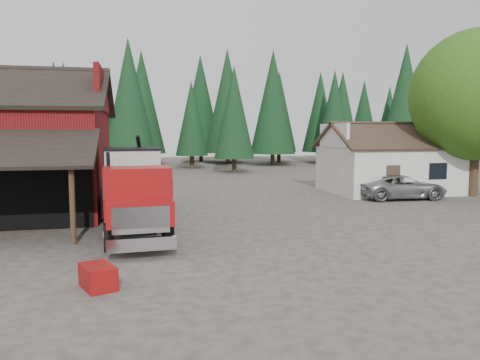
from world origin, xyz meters
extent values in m
plane|color=#413A33|center=(0.00, 0.00, 0.00)|extent=(120.00, 120.00, 0.00)
cube|color=maroon|center=(-5.00, 10.00, 6.00)|extent=(0.25, 7.00, 2.00)
cylinder|color=#382619|center=(-5.60, 2.10, 1.40)|extent=(0.20, 0.20, 2.80)
cube|color=silver|center=(13.00, 13.00, 1.50)|extent=(8.00, 6.00, 3.00)
cube|color=#38281E|center=(13.00, 11.50, 3.75)|extent=(8.60, 3.42, 1.80)
cube|color=#38281E|center=(13.00, 14.50, 3.75)|extent=(8.60, 3.42, 1.80)
cube|color=silver|center=(9.00, 13.00, 3.75)|extent=(0.20, 4.20, 1.50)
cube|color=silver|center=(17.00, 13.00, 3.75)|extent=(0.20, 4.20, 1.50)
cube|color=#38281E|center=(11.50, 9.98, 1.00)|extent=(0.90, 0.06, 2.00)
cube|color=black|center=(14.50, 9.98, 1.60)|extent=(1.20, 0.06, 1.00)
cylinder|color=#382619|center=(17.00, 10.00, 1.60)|extent=(0.60, 0.60, 3.20)
sphere|color=#285A14|center=(17.00, 10.00, 6.20)|extent=(8.00, 8.00, 8.00)
sphere|color=#285A14|center=(15.80, 10.80, 5.00)|extent=(4.40, 4.40, 4.40)
cylinder|color=#382619|center=(6.00, 30.00, 0.80)|extent=(0.44, 0.44, 1.60)
cone|color=black|center=(6.00, 30.00, 5.90)|extent=(3.96, 3.96, 9.00)
cylinder|color=#382619|center=(22.00, 26.00, 0.80)|extent=(0.44, 0.44, 1.60)
cone|color=black|center=(22.00, 26.00, 6.90)|extent=(4.84, 4.84, 11.00)
cylinder|color=#382619|center=(-4.00, 34.00, 0.80)|extent=(0.44, 0.44, 1.60)
cone|color=black|center=(-4.00, 34.00, 7.40)|extent=(5.28, 5.28, 12.00)
cylinder|color=black|center=(-4.31, 0.77, 0.51)|extent=(0.38, 1.04, 1.02)
cylinder|color=black|center=(-2.37, 0.88, 0.51)|extent=(0.38, 1.04, 1.02)
cylinder|color=black|center=(-4.57, 5.22, 0.51)|extent=(0.38, 1.04, 1.02)
cylinder|color=black|center=(-2.62, 5.33, 0.51)|extent=(0.38, 1.04, 1.02)
cylinder|color=black|center=(-4.65, 6.52, 0.51)|extent=(0.38, 1.04, 1.02)
cylinder|color=black|center=(-2.70, 6.63, 0.51)|extent=(0.38, 1.04, 1.02)
cube|color=black|center=(-3.51, 3.79, 0.88)|extent=(1.48, 8.04, 0.37)
cube|color=silver|center=(-3.26, -0.61, 0.51)|extent=(2.14, 0.29, 0.42)
cube|color=silver|center=(-3.26, -0.52, 1.25)|extent=(1.77, 0.19, 0.84)
cube|color=maroon|center=(-3.29, 0.04, 1.39)|extent=(2.16, 1.33, 0.79)
cube|color=maroon|center=(-3.36, 1.24, 1.90)|extent=(2.32, 1.71, 1.72)
cube|color=black|center=(-3.32, 0.50, 2.18)|extent=(1.95, 0.19, 0.84)
cylinder|color=black|center=(-4.34, 2.02, 2.42)|extent=(0.14, 0.14, 1.67)
cube|color=black|center=(-3.42, 2.17, 1.86)|extent=(2.28, 0.24, 1.49)
cube|color=black|center=(-3.59, 5.09, 1.13)|extent=(2.68, 5.52, 0.15)
cube|color=beige|center=(-3.59, 5.09, 2.51)|extent=(2.31, 3.18, 1.49)
cone|color=beige|center=(-3.59, 5.09, 1.58)|extent=(2.16, 2.16, 0.65)
cube|color=black|center=(-3.59, 5.09, 3.27)|extent=(2.41, 3.28, 0.07)
cylinder|color=black|center=(-3.10, 6.42, 2.42)|extent=(0.58, 2.05, 2.84)
cube|color=maroon|center=(-4.27, 7.29, 1.39)|extent=(0.60, 0.77, 0.42)
cylinder|color=silver|center=(-2.33, 1.91, 0.79)|extent=(0.57, 0.96, 0.52)
imported|color=#9D9EA4|center=(11.98, 9.78, 0.72)|extent=(5.33, 2.74, 1.44)
cube|color=maroon|center=(-4.37, -2.99, 0.30)|extent=(1.06, 1.28, 0.60)
camera|label=1|loc=(-3.33, -15.05, 3.95)|focal=35.00mm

